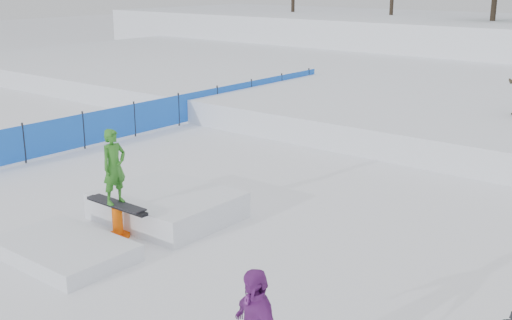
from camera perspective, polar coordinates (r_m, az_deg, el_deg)
The scene contains 4 objects.
ground at distance 12.68m, azimuth -7.50°, elevation -6.34°, with size 120.00×120.00×0.00m, color white.
snow_midrise at distance 25.87m, azimuth 19.03°, elevation 5.38°, with size 50.00×18.00×0.80m, color white.
safety_fence at distance 21.42m, azimuth -6.89°, elevation 4.49°, with size 0.05×16.00×1.10m.
jib_rail_feature at distance 12.85m, azimuth -10.20°, elevation -4.70°, with size 2.60×4.40×2.11m.
Camera 1 is at (8.58, -8.01, 4.80)m, focal length 45.00 mm.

